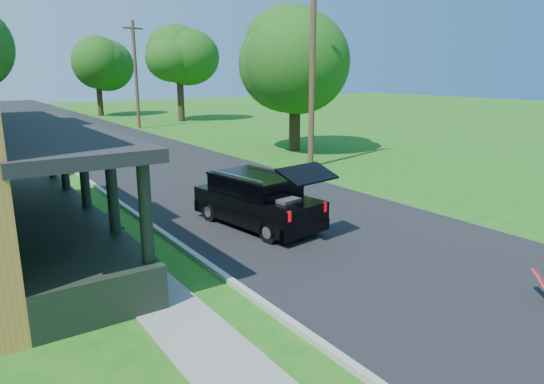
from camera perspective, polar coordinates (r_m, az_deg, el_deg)
ground at (r=12.11m, az=15.55°, el=-8.03°), size 140.00×140.00×0.00m
street at (r=28.83m, az=-16.25°, el=4.57°), size 8.00×120.00×0.02m
curb at (r=27.88m, az=-24.17°, el=3.60°), size 0.15×120.00×0.12m
sidewalk at (r=27.66m, az=-27.32°, el=3.19°), size 1.30×120.00×0.03m
black_suv at (r=14.14m, az=-1.71°, el=-0.98°), size 2.27×4.60×2.06m
tree_right_near at (r=27.95m, az=2.65°, el=16.47°), size 6.56×6.29×8.90m
tree_right_mid at (r=45.80m, az=-11.00°, el=15.95°), size 7.34×7.04×9.31m
tree_right_far at (r=53.60m, az=-19.96°, el=14.15°), size 6.69×6.86×8.28m
utility_pole_near at (r=22.93m, az=4.80°, el=15.92°), size 1.69×0.34×10.16m
utility_pole_far at (r=40.74m, az=-15.73°, el=13.27°), size 1.62×0.30×8.29m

